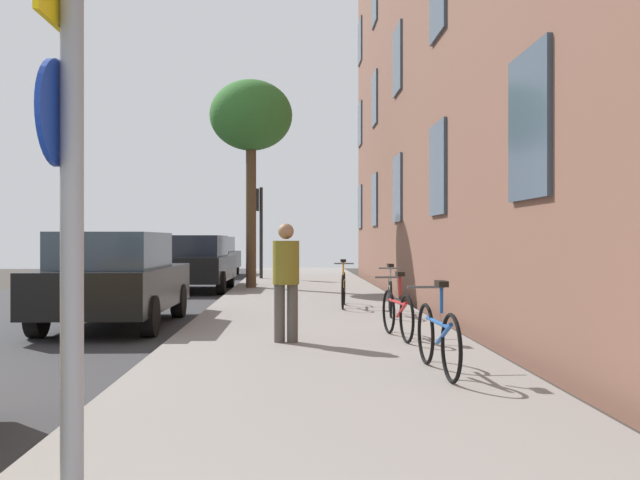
% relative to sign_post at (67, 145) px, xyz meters
% --- Properties ---
extents(ground_plane, '(41.80, 41.80, 0.00)m').
position_rel_sign_post_xyz_m(ground_plane, '(-1.95, 12.16, -2.00)').
color(ground_plane, '#332D28').
extents(road_asphalt, '(7.00, 38.00, 0.01)m').
position_rel_sign_post_xyz_m(road_asphalt, '(-4.05, 12.16, -2.00)').
color(road_asphalt, '#2D2D30').
rests_on(road_asphalt, ground).
extents(sidewalk, '(4.20, 38.00, 0.12)m').
position_rel_sign_post_xyz_m(sidewalk, '(1.55, 12.16, -1.94)').
color(sidewalk, gray).
rests_on(sidewalk, ground).
extents(sign_post, '(0.15, 0.60, 3.28)m').
position_rel_sign_post_xyz_m(sign_post, '(0.00, 0.00, 0.00)').
color(sign_post, gray).
rests_on(sign_post, sidewalk).
extents(traffic_light, '(0.43, 0.24, 3.28)m').
position_rel_sign_post_xyz_m(traffic_light, '(-0.06, 21.52, 0.37)').
color(traffic_light, black).
rests_on(traffic_light, sidewalk).
extents(tree_near, '(2.40, 2.40, 6.04)m').
position_rel_sign_post_xyz_m(tree_near, '(-0.03, 16.71, 3.05)').
color(tree_near, '#4C3823').
rests_on(tree_near, sidewalk).
extents(bicycle_0, '(0.42, 1.71, 0.97)m').
position_rel_sign_post_xyz_m(bicycle_0, '(2.69, 3.48, -1.50)').
color(bicycle_0, black).
rests_on(bicycle_0, sidewalk).
extents(bicycle_1, '(0.42, 1.62, 0.94)m').
position_rel_sign_post_xyz_m(bicycle_1, '(2.65, 6.06, -1.51)').
color(bicycle_1, black).
rests_on(bicycle_1, sidewalk).
extents(bicycle_2, '(0.42, 1.73, 0.95)m').
position_rel_sign_post_xyz_m(bicycle_2, '(2.99, 9.18, -1.51)').
color(bicycle_2, black).
rests_on(bicycle_2, sidewalk).
extents(bicycle_3, '(0.42, 1.75, 0.99)m').
position_rel_sign_post_xyz_m(bicycle_3, '(2.23, 10.68, -1.49)').
color(bicycle_3, black).
rests_on(bicycle_3, sidewalk).
extents(pedestrian_0, '(0.41, 0.41, 1.61)m').
position_rel_sign_post_xyz_m(pedestrian_0, '(1.09, 5.74, -0.96)').
color(pedestrian_0, '#4C4742').
rests_on(pedestrian_0, sidewalk).
extents(car_1, '(1.92, 4.30, 1.62)m').
position_rel_sign_post_xyz_m(car_1, '(-1.87, 8.43, -1.16)').
color(car_1, black).
rests_on(car_1, road_asphalt).
extents(car_2, '(1.90, 4.42, 1.62)m').
position_rel_sign_post_xyz_m(car_2, '(-1.58, 16.76, -1.16)').
color(car_2, black).
rests_on(car_2, road_asphalt).
extents(car_3, '(1.93, 4.52, 1.62)m').
position_rel_sign_post_xyz_m(car_3, '(-2.07, 25.10, -1.16)').
color(car_3, black).
rests_on(car_3, road_asphalt).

